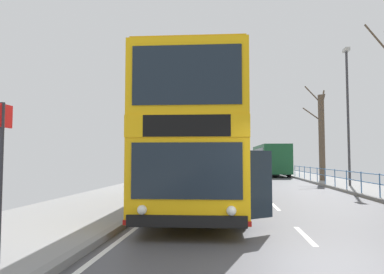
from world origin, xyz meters
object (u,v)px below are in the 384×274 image
object	(u,v)px
background_bus_far_lane	(270,159)
bare_tree_far_00	(322,135)
bus_stop_sign_near	(1,162)
street_lamp_far_side	(348,106)
double_decker_bus_main	(199,143)

from	to	relation	value
background_bus_far_lane	bare_tree_far_00	distance (m)	10.66
bare_tree_far_00	bus_stop_sign_near	bearing A→B (deg)	-115.57
bus_stop_sign_near	street_lamp_far_side	bearing A→B (deg)	57.52
background_bus_far_lane	bus_stop_sign_near	xyz separation A→B (m)	(-7.89, -31.93, -0.03)
street_lamp_far_side	bare_tree_far_00	size ratio (longest dim) A/B	1.18
double_decker_bus_main	street_lamp_far_side	world-z (taller)	street_lamp_far_side
double_decker_bus_main	background_bus_far_lane	distance (m)	25.32
background_bus_far_lane	bare_tree_far_00	world-z (taller)	bare_tree_far_00
background_bus_far_lane	street_lamp_far_side	bearing A→B (deg)	-79.63
bare_tree_far_00	street_lamp_far_side	bearing A→B (deg)	-86.77
street_lamp_far_side	bare_tree_far_00	world-z (taller)	street_lamp_far_side
street_lamp_far_side	background_bus_far_lane	bearing A→B (deg)	100.37
background_bus_far_lane	bare_tree_far_00	xyz separation A→B (m)	(2.50, -10.21, 1.77)
background_bus_far_lane	street_lamp_far_side	world-z (taller)	street_lamp_far_side
bus_stop_sign_near	double_decker_bus_main	bearing A→B (deg)	71.07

